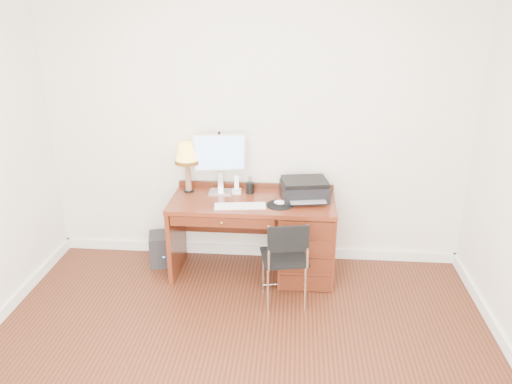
# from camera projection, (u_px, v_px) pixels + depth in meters

# --- Properties ---
(ground) EXTENTS (4.00, 4.00, 0.00)m
(ground) POSITION_uv_depth(u_px,v_px,m) (235.00, 373.00, 3.53)
(ground) COLOR #3A190D
(ground) RESTS_ON ground
(room_shell) EXTENTS (4.00, 4.00, 4.00)m
(room_shell) POSITION_uv_depth(u_px,v_px,m) (245.00, 314.00, 4.09)
(room_shell) COLOR silver
(room_shell) RESTS_ON ground
(desk) EXTENTS (1.50, 0.67, 0.75)m
(desk) POSITION_uv_depth(u_px,v_px,m) (287.00, 234.00, 4.65)
(desk) COLOR maroon
(desk) RESTS_ON ground
(monitor) EXTENTS (0.49, 0.19, 0.56)m
(monitor) POSITION_uv_depth(u_px,v_px,m) (220.00, 156.00, 4.61)
(monitor) COLOR silver
(monitor) RESTS_ON desk
(keyboard) EXTENTS (0.46, 0.18, 0.02)m
(keyboard) POSITION_uv_depth(u_px,v_px,m) (240.00, 206.00, 4.39)
(keyboard) COLOR white
(keyboard) RESTS_ON desk
(mouse_pad) EXTENTS (0.24, 0.24, 0.05)m
(mouse_pad) POSITION_uv_depth(u_px,v_px,m) (280.00, 204.00, 4.43)
(mouse_pad) COLOR black
(mouse_pad) RESTS_ON desk
(printer) EXTENTS (0.47, 0.39, 0.19)m
(printer) POSITION_uv_depth(u_px,v_px,m) (304.00, 189.00, 4.54)
(printer) COLOR black
(printer) RESTS_ON desk
(leg_lamp) EXTENTS (0.23, 0.23, 0.48)m
(leg_lamp) POSITION_uv_depth(u_px,v_px,m) (187.00, 156.00, 4.61)
(leg_lamp) COLOR black
(leg_lamp) RESTS_ON desk
(phone) EXTENTS (0.09, 0.09, 0.17)m
(phone) POSITION_uv_depth(u_px,v_px,m) (237.00, 188.00, 4.68)
(phone) COLOR white
(phone) RESTS_ON desk
(pen_cup) EXTENTS (0.08, 0.08, 0.10)m
(pen_cup) POSITION_uv_depth(u_px,v_px,m) (250.00, 188.00, 4.69)
(pen_cup) COLOR black
(pen_cup) RESTS_ON desk
(chair) EXTENTS (0.43, 0.44, 0.79)m
(chair) POSITION_uv_depth(u_px,v_px,m) (284.00, 254.00, 4.15)
(chair) COLOR black
(chair) RESTS_ON ground
(equipment_box) EXTENTS (0.32, 0.32, 0.31)m
(equipment_box) POSITION_uv_depth(u_px,v_px,m) (164.00, 249.00, 4.93)
(equipment_box) COLOR black
(equipment_box) RESTS_ON ground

